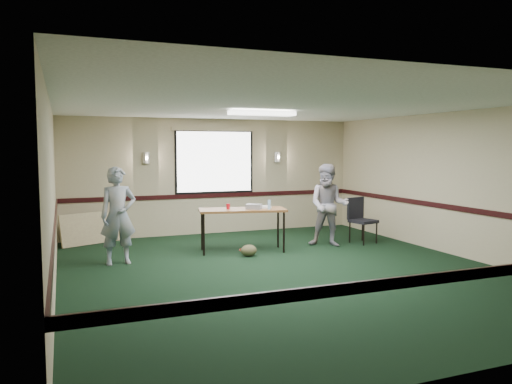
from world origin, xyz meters
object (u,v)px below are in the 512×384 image
object	(u,v)px
conference_chair	(360,216)
person_right	(329,205)
person_left	(118,216)
folding_table	(242,212)
projector	(254,206)

from	to	relation	value
conference_chair	person_right	size ratio (longest dim) A/B	0.57
person_left	folding_table	bearing A→B (deg)	-0.40
conference_chair	folding_table	bearing A→B (deg)	164.86
person_left	projector	bearing A→B (deg)	-2.99
projector	person_left	distance (m)	2.57
folding_table	conference_chair	bearing A→B (deg)	10.95
projector	person_right	distance (m)	1.63
conference_chair	person_left	size ratio (longest dim) A/B	0.57
person_right	conference_chair	bearing A→B (deg)	42.40
person_right	person_left	bearing A→B (deg)	-144.60
folding_table	person_left	world-z (taller)	person_left
projector	person_left	bearing A→B (deg)	-143.20
folding_table	person_right	distance (m)	1.84
projector	folding_table	bearing A→B (deg)	-171.59
folding_table	person_right	xyz separation A→B (m)	(1.83, -0.15, 0.07)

